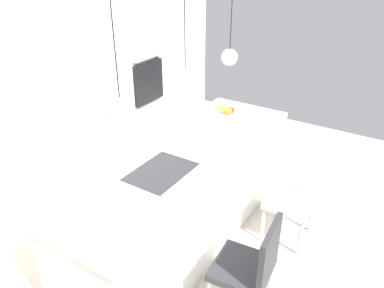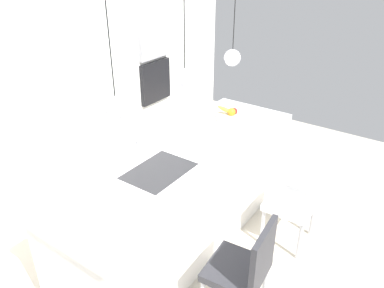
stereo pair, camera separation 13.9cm
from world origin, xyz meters
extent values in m
plane|color=beige|center=(0.00, 0.00, 0.00)|extent=(6.60, 6.60, 0.00)
cube|color=white|center=(0.00, 1.65, 1.30)|extent=(6.00, 0.10, 2.60)
cube|color=white|center=(0.00, 0.00, 0.44)|extent=(2.69, 0.81, 0.87)
cube|color=white|center=(0.00, 0.00, 0.90)|extent=(2.75, 0.87, 0.06)
cube|color=#2D2D30|center=(-0.36, 0.00, 0.93)|extent=(0.56, 0.40, 0.02)
cylinder|color=silver|center=(-0.36, 0.24, 1.04)|extent=(0.02, 0.02, 0.22)
cylinder|color=silver|center=(-0.36, 0.16, 1.14)|extent=(0.02, 0.16, 0.02)
cylinder|color=beige|center=(0.85, 0.05, 0.96)|extent=(0.28, 0.28, 0.06)
sphere|color=red|center=(0.90, 0.03, 1.02)|extent=(0.07, 0.07, 0.07)
sphere|color=orange|center=(0.86, 0.04, 1.02)|extent=(0.08, 0.08, 0.08)
ellipsoid|color=yellow|center=(0.84, 0.10, 1.04)|extent=(0.10, 0.19, 0.10)
cube|color=#9E9EA3|center=(1.45, 1.58, 1.40)|extent=(0.54, 0.08, 0.34)
cube|color=black|center=(1.45, 1.58, 0.90)|extent=(0.56, 0.08, 0.56)
cube|color=#333338|center=(-0.51, -0.83, 0.45)|extent=(0.46, 0.45, 0.06)
cube|color=#333338|center=(-0.50, -1.01, 0.69)|extent=(0.40, 0.08, 0.41)
cylinder|color=#B2B2B7|center=(-0.35, -0.64, 0.21)|extent=(0.04, 0.04, 0.42)
cylinder|color=#B2B2B7|center=(-0.32, -0.99, 0.21)|extent=(0.04, 0.04, 0.42)
cube|color=white|center=(0.53, -0.83, 0.43)|extent=(0.47, 0.44, 0.06)
cube|color=white|center=(0.53, -1.02, 0.66)|extent=(0.43, 0.06, 0.41)
cylinder|color=#B2B2B7|center=(0.71, -0.64, 0.20)|extent=(0.04, 0.04, 0.40)
cylinder|color=#B2B2B7|center=(0.32, -0.66, 0.20)|extent=(0.04, 0.04, 0.40)
cylinder|color=#B2B2B7|center=(0.73, -1.00, 0.20)|extent=(0.04, 0.04, 0.40)
cylinder|color=#B2B2B7|center=(0.34, -1.02, 0.20)|extent=(0.04, 0.04, 0.40)
sphere|color=silver|center=(-0.76, 0.00, 1.62)|extent=(0.16, 0.16, 0.16)
cylinder|color=black|center=(-0.76, 0.00, 2.00)|extent=(0.01, 0.01, 0.60)
sphere|color=silver|center=(0.00, 0.00, 1.62)|extent=(0.16, 0.16, 0.16)
cylinder|color=black|center=(0.00, 0.00, 2.00)|extent=(0.01, 0.01, 0.60)
sphere|color=silver|center=(0.76, 0.00, 1.62)|extent=(0.16, 0.16, 0.16)
cylinder|color=black|center=(0.76, 0.00, 2.00)|extent=(0.01, 0.01, 0.60)
camera|label=1|loc=(-2.43, -1.62, 2.55)|focal=35.39mm
camera|label=2|loc=(-2.35, -1.74, 2.55)|focal=35.39mm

